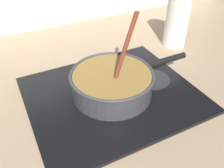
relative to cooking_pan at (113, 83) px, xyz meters
name	(u,v)px	position (x,y,z in m)	size (l,w,h in m)	color
ground	(119,125)	(-0.04, -0.11, -0.08)	(2.40, 1.60, 0.04)	#9E8466
hob_plate	(112,95)	(0.00, 0.00, -0.05)	(0.56, 0.48, 0.01)	black
burner_ring	(112,92)	(0.00, 0.00, -0.04)	(0.21, 0.21, 0.01)	#592D0C
spare_burner	(153,79)	(0.17, 0.00, -0.04)	(0.12, 0.12, 0.01)	#262628
cooking_pan	(113,83)	(0.00, 0.00, 0.00)	(0.44, 0.28, 0.28)	#38383D
paper_towel_roll	(177,20)	(0.43, 0.21, 0.06)	(0.10, 0.10, 0.24)	white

